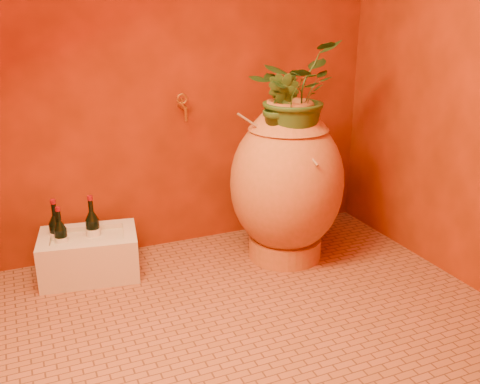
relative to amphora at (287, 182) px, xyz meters
name	(u,v)px	position (x,y,z in m)	size (l,w,h in m)	color
floor	(251,312)	(-0.47, -0.52, -0.49)	(2.50, 2.50, 0.00)	brown
wall_back	(184,49)	(-0.47, 0.48, 0.76)	(2.50, 0.02, 2.50)	#551D04
wall_right	(469,56)	(0.78, -0.52, 0.76)	(0.02, 2.00, 2.50)	#551D04
amphora	(287,182)	(0.00, 0.00, 0.00)	(0.84, 0.84, 0.99)	#B56433
stone_basin	(90,255)	(-1.16, 0.23, -0.37)	(0.60, 0.46, 0.26)	beige
wine_bottle_a	(57,234)	(-1.33, 0.30, -0.23)	(0.08, 0.08, 0.33)	black
wine_bottle_b	(93,231)	(-1.13, 0.27, -0.23)	(0.08, 0.08, 0.33)	black
wine_bottle_c	(61,239)	(-1.31, 0.24, -0.24)	(0.07, 0.07, 0.30)	black
wall_tap	(183,106)	(-0.51, 0.40, 0.44)	(0.07, 0.14, 0.16)	#AD7F27
plant_main	(293,94)	(0.01, -0.03, 0.54)	(0.53, 0.46, 0.58)	#274B1A
plant_side	(281,106)	(-0.10, -0.08, 0.48)	(0.21, 0.17, 0.38)	#274B1A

